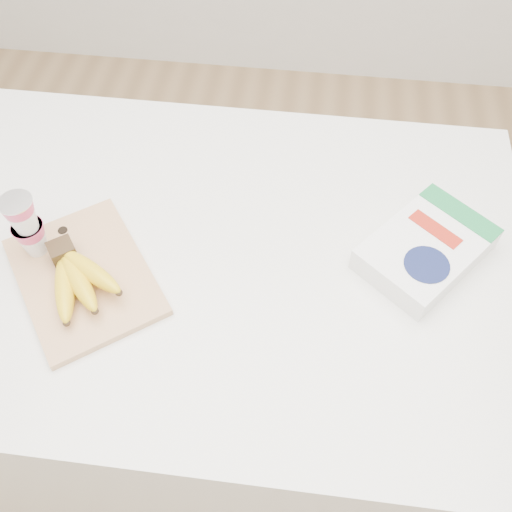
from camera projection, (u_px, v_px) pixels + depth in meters
The scene contains 6 objects.
room at pixel (185, 116), 0.88m from camera, with size 4.00×4.00×4.00m.
table at pixel (216, 358), 1.57m from camera, with size 1.34×0.89×1.00m, color white.
cutting_board at pixel (84, 276), 1.12m from camera, with size 0.24×0.32×0.02m, color tan.
bananas at pixel (76, 277), 1.08m from camera, with size 0.19×0.20×0.06m.
yogurt_stack at pixel (26, 225), 1.08m from camera, with size 0.07×0.07×0.15m.
cereal_box at pixel (426, 249), 1.13m from camera, with size 0.30×0.31×0.06m.
Camera 1 is at (0.19, -0.68, 1.94)m, focal length 40.00 mm.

